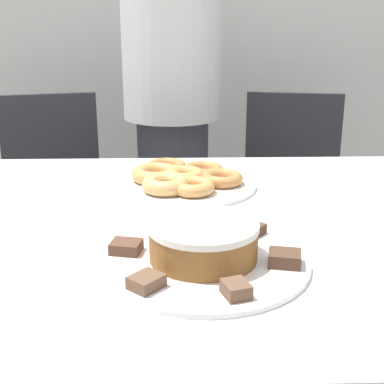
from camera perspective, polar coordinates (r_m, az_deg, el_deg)
name	(u,v)px	position (r m, az deg, el deg)	size (l,w,h in m)	color
table	(184,251)	(1.20, -0.88, -6.30)	(1.75, 1.09, 0.74)	silver
person_standing	(172,104)	(2.11, -2.12, 9.40)	(0.38, 0.38, 1.61)	#383842
office_chair_left	(56,212)	(2.25, -14.29, -2.08)	(0.53, 0.53, 0.86)	black
office_chair_right	(289,210)	(2.25, 10.29, -1.85)	(0.52, 0.52, 0.86)	black
plate_cake	(203,261)	(0.98, 1.21, -7.33)	(0.39, 0.39, 0.01)	white
plate_donuts	(184,184)	(1.41, -0.83, 0.83)	(0.38, 0.38, 0.01)	white
frosted_cake	(203,241)	(0.96, 1.22, -5.20)	(0.20, 0.20, 0.07)	brown
lamington_0	(126,247)	(1.00, -7.04, -5.82)	(0.06, 0.06, 0.02)	brown
lamington_1	(146,282)	(0.88, -4.90, -9.51)	(0.07, 0.07, 0.02)	brown
lamington_2	(236,289)	(0.85, 4.72, -10.29)	(0.05, 0.05, 0.02)	brown
lamington_3	(285,258)	(0.96, 9.85, -6.98)	(0.07, 0.06, 0.02)	#513828
lamington_4	(249,230)	(1.08, 6.12, -4.02)	(0.07, 0.07, 0.02)	#513828
lamington_5	(178,223)	(1.10, -1.47, -3.36)	(0.06, 0.07, 0.03)	brown
donut_0	(184,176)	(1.40, -0.84, 1.73)	(0.11, 0.11, 0.04)	tan
donut_1	(222,178)	(1.39, 3.18, 1.47)	(0.11, 0.11, 0.03)	#C68447
donut_2	(203,170)	(1.47, 1.15, 2.37)	(0.11, 0.11, 0.03)	#C68447
donut_3	(166,166)	(1.50, -2.74, 2.74)	(0.11, 0.11, 0.03)	#C68447
donut_4	(156,174)	(1.42, -3.87, 1.94)	(0.13, 0.13, 0.04)	tan
donut_5	(165,184)	(1.33, -2.87, 0.83)	(0.12, 0.12, 0.04)	#E5AD66
donut_6	(193,187)	(1.32, 0.12, 0.55)	(0.11, 0.11, 0.03)	tan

